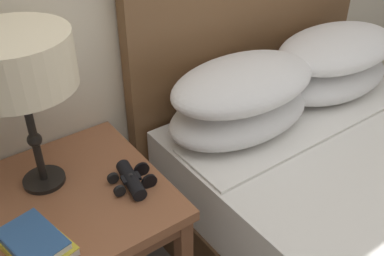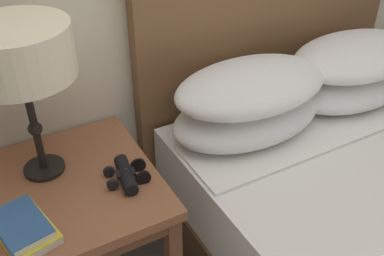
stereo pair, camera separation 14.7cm
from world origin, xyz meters
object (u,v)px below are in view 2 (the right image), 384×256
(binoculars_pair, at_px, (126,174))
(book_on_nightstand, at_px, (23,230))
(book_stacked_on_top, at_px, (20,225))
(nightstand, at_px, (66,204))
(table_lamp, at_px, (17,55))

(binoculars_pair, bearing_deg, book_on_nightstand, -167.81)
(book_on_nightstand, distance_m, book_stacked_on_top, 0.03)
(nightstand, bearing_deg, table_lamp, 104.94)
(nightstand, bearing_deg, binoculars_pair, -22.22)
(nightstand, distance_m, table_lamp, 0.50)
(book_on_nightstand, bearing_deg, binoculars_pair, 12.19)
(book_on_nightstand, xyz_separation_m, binoculars_pair, (0.33, 0.07, 0.01))
(table_lamp, relative_size, book_on_nightstand, 2.10)
(book_stacked_on_top, bearing_deg, book_on_nightstand, 39.72)
(nightstand, relative_size, book_on_nightstand, 2.60)
(table_lamp, distance_m, book_on_nightstand, 0.48)
(nightstand, height_order, book_on_nightstand, book_on_nightstand)
(book_stacked_on_top, bearing_deg, table_lamp, 64.23)
(table_lamp, height_order, binoculars_pair, table_lamp)
(table_lamp, bearing_deg, book_on_nightstand, -115.38)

